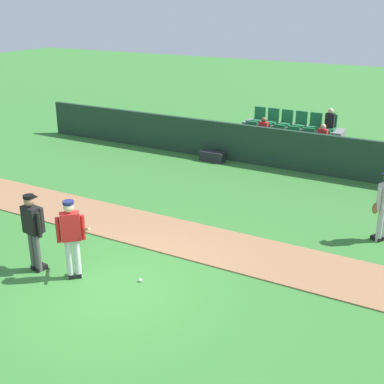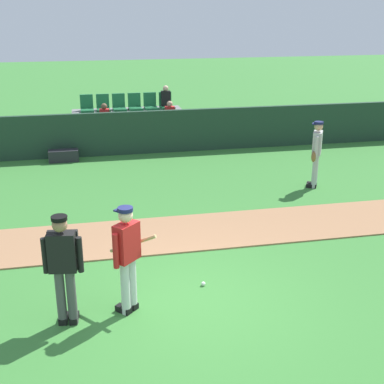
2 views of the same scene
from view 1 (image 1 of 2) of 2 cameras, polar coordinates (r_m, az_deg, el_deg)
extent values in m
plane|color=#387A33|center=(10.81, -8.61, -10.52)|extent=(80.00, 80.00, 0.00)
cube|color=#9E704C|center=(12.75, -1.30, -5.06)|extent=(28.00, 1.85, 0.03)
cube|color=#1E3828|center=(18.08, 9.20, 4.87)|extent=(20.00, 0.16, 1.38)
cube|color=slate|center=(19.55, 10.59, 4.35)|extent=(3.90, 2.10, 0.30)
cube|color=slate|center=(19.07, 10.24, 5.05)|extent=(3.80, 0.85, 0.40)
cube|color=#237542|center=(19.38, 6.34, 6.27)|extent=(0.44, 0.40, 0.08)
cube|color=#237542|center=(19.52, 6.62, 7.12)|extent=(0.44, 0.08, 0.50)
cube|color=#237542|center=(19.18, 7.86, 6.05)|extent=(0.44, 0.40, 0.08)
cube|color=#237542|center=(19.32, 8.14, 6.91)|extent=(0.44, 0.08, 0.50)
cube|color=red|center=(19.15, 7.96, 6.95)|extent=(0.32, 0.22, 0.52)
sphere|color=brown|center=(19.07, 8.01, 7.97)|extent=(0.20, 0.20, 0.20)
cube|color=#237542|center=(19.00, 9.41, 5.82)|extent=(0.44, 0.40, 0.08)
cube|color=#237542|center=(19.14, 9.68, 6.69)|extent=(0.44, 0.08, 0.50)
cube|color=#237542|center=(18.83, 10.98, 5.58)|extent=(0.44, 0.40, 0.08)
cube|color=#237542|center=(18.97, 11.25, 6.46)|extent=(0.44, 0.08, 0.50)
cube|color=#237542|center=(18.67, 12.58, 5.34)|extent=(0.44, 0.40, 0.08)
cube|color=#237542|center=(18.82, 12.84, 6.22)|extent=(0.44, 0.08, 0.50)
cube|color=#237542|center=(18.54, 14.21, 5.08)|extent=(0.44, 0.40, 0.08)
cube|color=#237542|center=(18.68, 14.46, 5.98)|extent=(0.44, 0.08, 0.50)
cube|color=red|center=(18.51, 14.33, 6.01)|extent=(0.32, 0.22, 0.52)
sphere|color=tan|center=(18.42, 14.43, 7.06)|extent=(0.20, 0.20, 0.20)
cube|color=slate|center=(19.75, 11.14, 6.73)|extent=(3.80, 0.85, 0.40)
cube|color=#237542|center=(20.05, 7.35, 7.90)|extent=(0.44, 0.40, 0.08)
cube|color=#237542|center=(20.20, 7.62, 8.71)|extent=(0.44, 0.08, 0.50)
cube|color=#237542|center=(19.86, 8.83, 7.70)|extent=(0.44, 0.40, 0.08)
cube|color=#237542|center=(20.01, 9.09, 8.52)|extent=(0.44, 0.08, 0.50)
cube|color=#237542|center=(19.68, 10.34, 7.49)|extent=(0.44, 0.40, 0.08)
cube|color=#237542|center=(19.83, 10.59, 8.31)|extent=(0.44, 0.08, 0.50)
cube|color=#237542|center=(19.52, 11.87, 7.27)|extent=(0.44, 0.40, 0.08)
cube|color=#237542|center=(19.67, 12.12, 8.10)|extent=(0.44, 0.08, 0.50)
cube|color=#237542|center=(19.37, 13.42, 7.04)|extent=(0.44, 0.40, 0.08)
cube|color=#237542|center=(19.52, 13.67, 7.88)|extent=(0.44, 0.08, 0.50)
cube|color=#237542|center=(19.24, 15.00, 6.81)|extent=(0.44, 0.40, 0.08)
cube|color=#237542|center=(19.39, 15.24, 7.66)|extent=(0.44, 0.08, 0.50)
cube|color=black|center=(19.22, 15.12, 7.71)|extent=(0.32, 0.22, 0.52)
sphere|color=beige|center=(19.14, 15.22, 8.72)|extent=(0.20, 0.20, 0.20)
cylinder|color=silver|center=(11.11, -13.50, -7.32)|extent=(0.14, 0.14, 0.90)
cylinder|color=silver|center=(11.11, -12.67, -7.24)|extent=(0.14, 0.14, 0.90)
cube|color=black|center=(11.35, -13.34, -8.96)|extent=(0.27, 0.27, 0.10)
cube|color=black|center=(11.35, -12.53, -8.88)|extent=(0.27, 0.27, 0.10)
cube|color=red|center=(10.78, -13.40, -3.75)|extent=(0.44, 0.44, 0.60)
cylinder|color=red|center=(10.80, -14.71, -4.12)|extent=(0.09, 0.09, 0.55)
cylinder|color=red|center=(10.81, -12.06, -3.87)|extent=(0.09, 0.09, 0.55)
sphere|color=beige|center=(10.61, -13.60, -1.64)|extent=(0.22, 0.22, 0.22)
cylinder|color=#191E4C|center=(10.58, -13.64, -1.14)|extent=(0.23, 0.23, 0.06)
cube|color=#191E4C|center=(10.68, -13.65, -1.10)|extent=(0.21, 0.21, 0.02)
cylinder|color=tan|center=(10.94, -12.05, -4.14)|extent=(0.73, 0.44, 0.41)
cylinder|color=#4C4C4C|center=(11.68, -17.32, -6.26)|extent=(0.14, 0.14, 0.90)
cylinder|color=#4C4C4C|center=(11.56, -16.85, -6.50)|extent=(0.14, 0.14, 0.90)
cube|color=black|center=(11.89, -16.88, -7.88)|extent=(0.16, 0.27, 0.10)
cube|color=black|center=(11.77, -16.41, -8.13)|extent=(0.16, 0.27, 0.10)
cube|color=black|center=(11.31, -17.49, -2.99)|extent=(0.43, 0.27, 0.60)
cylinder|color=black|center=(11.52, -18.19, -2.90)|extent=(0.09, 0.09, 0.55)
cylinder|color=black|center=(11.14, -16.70, -3.55)|extent=(0.09, 0.09, 0.55)
sphere|color=#9E7051|center=(11.15, -17.72, -0.97)|extent=(0.22, 0.22, 0.22)
cylinder|color=black|center=(11.11, -17.78, -0.49)|extent=(0.23, 0.23, 0.06)
cube|color=black|center=(11.18, -17.35, -0.48)|extent=(0.20, 0.14, 0.02)
cube|color=black|center=(11.38, -16.96, -2.79)|extent=(0.45, 0.14, 0.56)
cylinder|color=#B2B2B2|center=(13.20, 20.22, -3.42)|extent=(0.14, 0.14, 0.90)
cylinder|color=#B2B2B2|center=(13.32, 20.64, -3.25)|extent=(0.14, 0.14, 0.90)
cube|color=black|center=(13.39, 19.81, -4.89)|extent=(0.29, 0.23, 0.10)
cube|color=black|center=(13.51, 20.23, -4.72)|extent=(0.29, 0.23, 0.10)
cylinder|color=#B2B2B2|center=(12.81, 20.13, -0.74)|extent=(0.09, 0.09, 0.55)
ellipsoid|color=brown|center=(12.91, 19.77, -1.72)|extent=(0.20, 0.23, 0.28)
sphere|color=white|center=(10.93, -5.78, -9.76)|extent=(0.07, 0.07, 0.07)
cube|color=#232328|center=(18.66, 2.29, 3.99)|extent=(0.90, 0.36, 0.36)
camera|label=2|loc=(7.37, -60.93, 2.17)|focal=49.14mm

